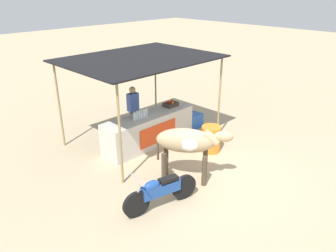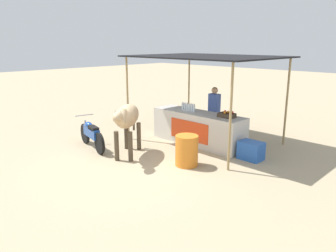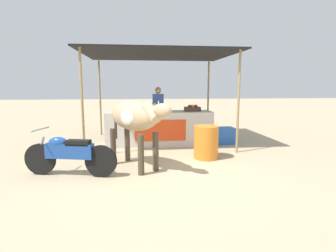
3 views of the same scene
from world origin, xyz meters
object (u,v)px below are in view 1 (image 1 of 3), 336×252
at_px(stall_counter, 149,129).
at_px(cow, 188,142).
at_px(fruit_crate, 171,104).
at_px(water_barrel, 211,139).
at_px(cooler_box, 193,121).
at_px(motorcycle_parked, 160,191).
at_px(vendor_behind_counter, 133,111).

relative_size(stall_counter, cow, 1.79).
bearing_deg(fruit_crate, cow, -126.61).
xyz_separation_m(fruit_crate, water_barrel, (-0.01, -1.65, -0.65)).
xyz_separation_m(stall_counter, cooler_box, (1.88, -0.10, -0.24)).
bearing_deg(cow, stall_counter, 72.84).
bearing_deg(motorcycle_parked, vendor_behind_counter, 59.34).
bearing_deg(cooler_box, fruit_crate, 170.50).
relative_size(cow, motorcycle_parked, 0.94).
height_order(cooler_box, cow, cow).
relative_size(stall_counter, vendor_behind_counter, 1.82).
relative_size(fruit_crate, water_barrel, 0.57).
bearing_deg(stall_counter, cooler_box, -2.95).
distance_m(cow, motorcycle_parked, 1.41).
relative_size(vendor_behind_counter, water_barrel, 2.15).
xyz_separation_m(water_barrel, cow, (-1.63, -0.56, 0.65)).
height_order(water_barrel, motorcycle_parked, motorcycle_parked).
xyz_separation_m(cooler_box, motorcycle_parked, (-3.78, -2.39, 0.19)).
relative_size(stall_counter, water_barrel, 3.90).
distance_m(water_barrel, cow, 1.84).
xyz_separation_m(stall_counter, cow, (-0.67, -2.15, 0.55)).
bearing_deg(water_barrel, motorcycle_parked, -162.73).
height_order(stall_counter, motorcycle_parked, stall_counter).
bearing_deg(motorcycle_parked, cow, 15.13).
distance_m(fruit_crate, motorcycle_parked, 3.88).
distance_m(cooler_box, motorcycle_parked, 4.48).
xyz_separation_m(stall_counter, fruit_crate, (0.98, 0.05, 0.55)).
bearing_deg(water_barrel, fruit_crate, 89.71).
bearing_deg(stall_counter, vendor_behind_counter, 88.23).
bearing_deg(cooler_box, vendor_behind_counter, 155.43).
bearing_deg(motorcycle_parked, fruit_crate, 41.50).
bearing_deg(cow, cooler_box, 38.92).
bearing_deg(cow, motorcycle_parked, -164.87).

